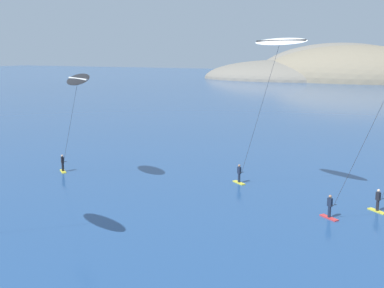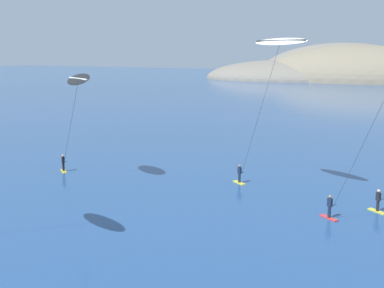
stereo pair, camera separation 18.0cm
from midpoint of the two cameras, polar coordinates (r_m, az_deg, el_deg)
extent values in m
ellipsoid|color=#7A705B|center=(208.07, 18.44, 7.14)|extent=(80.31, 49.57, 28.63)
ellipsoid|color=slate|center=(212.35, 10.76, 7.56)|extent=(71.99, 47.64, 16.49)
ellipsoid|color=slate|center=(222.62, 17.01, 7.43)|extent=(75.94, 48.05, 31.02)
cube|color=yellow|center=(43.37, 5.47, -4.58)|extent=(1.46, 1.18, 0.08)
cylinder|color=#192338|center=(43.25, 5.48, -4.02)|extent=(0.22, 0.22, 0.80)
cube|color=#192338|center=(43.08, 5.50, -3.12)|extent=(0.39, 0.33, 0.60)
sphere|color=#9E7051|center=(42.98, 5.51, -2.57)|extent=(0.22, 0.22, 0.22)
cylinder|color=black|center=(42.85, 5.80, -3.36)|extent=(0.28, 0.51, 0.04)
ellipsoid|color=white|center=(38.58, 10.26, 11.86)|extent=(5.37, 3.45, 0.73)
cylinder|color=black|center=(38.58, 10.26, 11.93)|extent=(4.71, 2.50, 0.16)
cylinder|color=#333338|center=(40.33, 7.89, 3.78)|extent=(3.70, 1.90, 11.18)
cube|color=yellow|center=(38.19, 20.96, -7.43)|extent=(1.45, 1.21, 0.08)
cylinder|color=black|center=(38.06, 21.00, -6.80)|extent=(0.22, 0.22, 0.80)
cube|color=black|center=(37.86, 21.08, -5.79)|extent=(0.39, 0.37, 0.60)
sphere|color=beige|center=(37.75, 21.12, -5.17)|extent=(0.22, 0.22, 0.22)
cylinder|color=black|center=(37.65, 21.43, -6.09)|extent=(0.38, 0.45, 0.04)
cube|color=red|center=(35.66, 15.79, -8.40)|extent=(1.46, 1.18, 0.08)
cylinder|color=#192338|center=(35.52, 15.83, -7.73)|extent=(0.22, 0.22, 0.80)
cube|color=#192338|center=(35.31, 15.89, -6.65)|extent=(0.39, 0.33, 0.60)
sphere|color=#9E7051|center=(35.19, 15.92, -5.99)|extent=(0.22, 0.22, 0.22)
cylinder|color=black|center=(35.15, 16.33, -6.96)|extent=(0.27, 0.51, 0.04)
cylinder|color=#333338|center=(32.38, 20.60, 2.46)|extent=(4.74, 2.28, 12.31)
cube|color=yellow|center=(48.90, -15.14, -3.14)|extent=(1.42, 1.26, 0.08)
cylinder|color=black|center=(48.80, -15.17, -2.64)|extent=(0.22, 0.22, 0.80)
cube|color=black|center=(48.64, -15.21, -1.83)|extent=(0.39, 0.34, 0.60)
sphere|color=tan|center=(48.55, -15.23, -1.35)|extent=(0.22, 0.22, 0.22)
cylinder|color=black|center=(48.34, -15.07, -2.05)|extent=(0.30, 0.50, 0.04)
ellipsoid|color=black|center=(42.65, -13.51, 7.46)|extent=(4.53, 3.36, 1.10)
cylinder|color=white|center=(42.65, -13.51, 7.53)|extent=(3.74, 2.18, 0.16)
cylinder|color=#333338|center=(45.34, -14.34, 2.34)|extent=(4.28, 2.40, 8.09)
camera|label=1|loc=(0.09, -90.14, -0.03)|focal=45.00mm
camera|label=2|loc=(0.09, 89.86, 0.03)|focal=45.00mm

